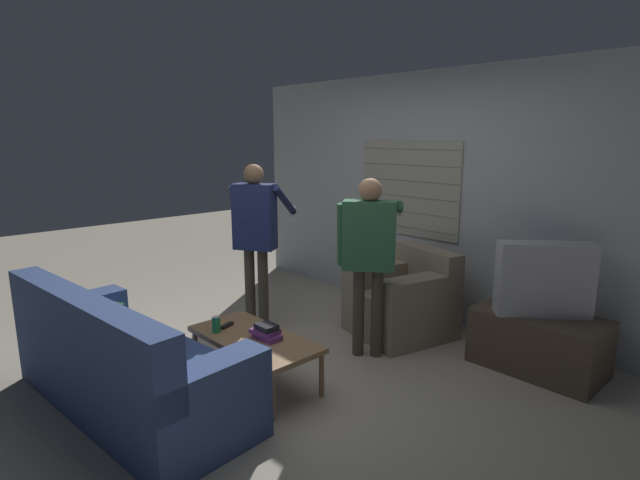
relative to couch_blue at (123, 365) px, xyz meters
The scene contains 12 objects.
ground_plane 1.26m from the couch_blue, 75.04° to the left, with size 16.00×16.00×0.00m, color #B2A893.
wall_back 3.36m from the couch_blue, 84.54° to the left, with size 5.20×0.08×2.55m.
couch_blue is the anchor object (origin of this frame).
armchair_beige 2.58m from the couch_blue, 78.51° to the left, with size 0.99×1.00×0.83m.
coffee_table 0.95m from the couch_blue, 68.99° to the left, with size 1.10×0.54×0.38m.
tv_stand 3.23m from the couch_blue, 57.20° to the left, with size 0.99×0.57×0.47m.
tv 3.26m from the couch_blue, 57.25° to the left, with size 0.68×0.63×0.60m.
person_left_standing 1.78m from the couch_blue, 108.73° to the left, with size 0.50×0.78×1.64m.
person_right_standing 2.11m from the couch_blue, 72.72° to the left, with size 0.53×0.83×1.56m.
book_stack 1.03m from the couch_blue, 64.98° to the left, with size 0.25×0.18×0.12m.
soda_can 0.74m from the couch_blue, 85.30° to the left, with size 0.07×0.07×0.13m.
spare_remote 0.85m from the couch_blue, 88.24° to the left, with size 0.08×0.14×0.02m.
Camera 1 is at (2.99, -2.40, 1.90)m, focal length 28.00 mm.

